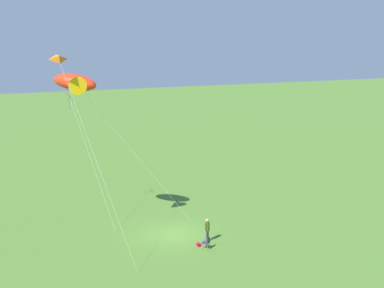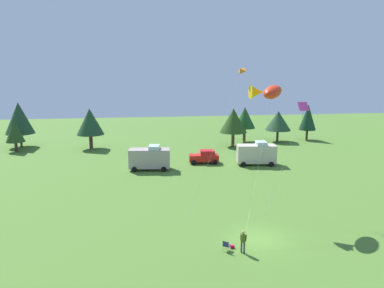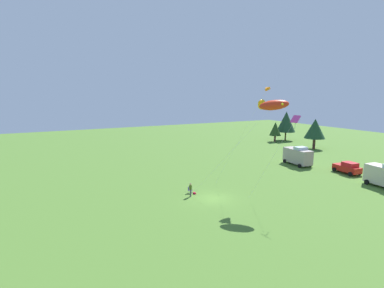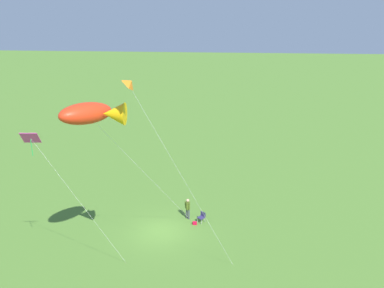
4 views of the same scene
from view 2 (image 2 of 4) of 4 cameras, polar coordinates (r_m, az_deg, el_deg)
name	(u,v)px [view 2 (image 2 of 4)]	position (r m, az deg, el deg)	size (l,w,h in m)	color
ground_plane	(259,239)	(31.24, 10.13, -14.03)	(160.00, 160.00, 0.00)	#4A742A
person_kite_flyer	(243,240)	(28.49, 7.79, -14.28)	(0.51, 0.48, 1.74)	#41464B
folding_chair	(226,245)	(28.82, 5.26, -15.09)	(0.68, 0.68, 0.82)	navy
backpack_on_grass	(232,247)	(29.47, 6.13, -15.29)	(0.32, 0.22, 0.22)	red
van_motorhome_grey	(150,158)	(50.54, -6.46, -2.10)	(5.61, 3.09, 3.34)	#A6968F
car_red_sedan	(205,157)	(53.94, 1.94, -1.94)	(4.34, 2.52, 1.89)	red
van_camper_beige	(256,153)	(53.66, 9.79, -1.41)	(5.63, 3.15, 3.34)	beige
treeline_distant	(164,120)	(66.38, -4.23, 3.65)	(56.43, 9.60, 7.78)	#49381A
kite_large_fish	(269,92)	(35.15, 11.60, 7.77)	(6.60, 10.26, 12.04)	red
kite_delta_orange	(240,71)	(35.43, 7.30, 10.94)	(5.97, 4.30, 13.51)	orange
kite_diamond_rainbow	(302,109)	(36.72, 16.46, 5.07)	(4.78, 2.95, 10.26)	#D9419E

